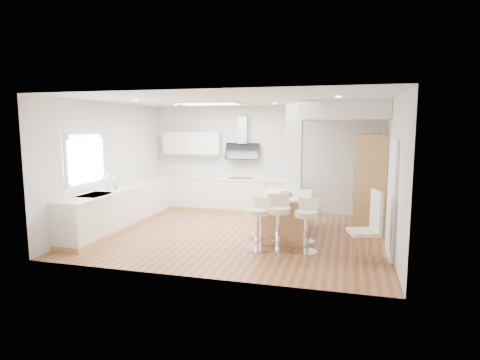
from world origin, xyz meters
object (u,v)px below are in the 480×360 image
(bar_stool_b, at_px, (278,219))
(bar_stool_a, at_px, (258,221))
(bar_stool_c, at_px, (306,223))
(peninsula, at_px, (287,215))
(dining_chair, at_px, (370,223))

(bar_stool_b, bearing_deg, bar_stool_a, -176.90)
(bar_stool_c, bearing_deg, bar_stool_a, -162.25)
(bar_stool_b, distance_m, bar_stool_c, 0.51)
(peninsula, xyz_separation_m, dining_chair, (1.56, -1.09, 0.19))
(bar_stool_c, bearing_deg, peninsula, 128.67)
(peninsula, xyz_separation_m, bar_stool_b, (-0.03, -0.96, 0.13))
(bar_stool_a, relative_size, dining_chair, 0.81)
(peninsula, relative_size, bar_stool_a, 1.57)
(bar_stool_a, bearing_deg, bar_stool_b, 33.24)
(bar_stool_a, distance_m, bar_stool_c, 0.87)
(bar_stool_c, bearing_deg, bar_stool_b, -167.09)
(bar_stool_b, relative_size, bar_stool_c, 1.07)
(bar_stool_a, bearing_deg, peninsula, 90.42)
(peninsula, distance_m, bar_stool_a, 1.12)
(peninsula, distance_m, dining_chair, 1.91)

